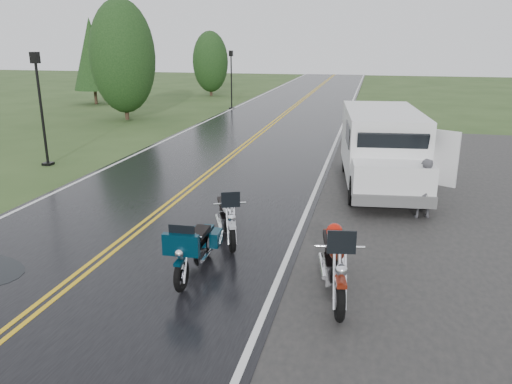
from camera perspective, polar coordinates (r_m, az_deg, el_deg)
ground at (r=11.30m, az=-16.48°, el=-6.80°), size 120.00×120.00×0.00m
road at (r=20.14m, az=-2.56°, el=4.33°), size 8.00×100.00×0.04m
motorcycle_red at (r=8.15m, az=9.62°, el=-10.11°), size 1.32×2.63×1.48m
motorcycle_teal at (r=9.08m, az=-8.59°, el=-7.97°), size 0.83×2.13×1.24m
motorcycle_silver at (r=10.57m, az=-2.81°, el=-3.94°), size 1.60×2.34×1.30m
van_white at (r=13.83m, az=11.33°, el=3.19°), size 2.95×6.34×2.41m
person_at_van at (r=13.37m, az=18.62°, el=0.26°), size 0.67×0.56×1.56m
lamp_post_near_left at (r=19.63m, az=-23.32°, el=8.65°), size 0.35×0.35×4.08m
lamp_post_far_left at (r=33.82m, az=-2.83°, el=12.69°), size 0.33×0.33×3.82m
tree_left_mid at (r=30.00m, az=-14.89°, el=13.42°), size 3.65×3.65×5.70m
tree_left_far at (r=42.16m, az=-5.22°, el=13.89°), size 2.87×2.87×4.42m
pine_left_far at (r=38.14m, az=-18.18°, el=13.87°), size 2.79×2.79×5.81m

